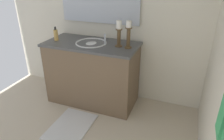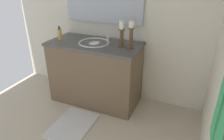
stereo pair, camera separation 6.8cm
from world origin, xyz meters
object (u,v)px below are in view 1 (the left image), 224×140
at_px(vanity_cabinet, 93,73).
at_px(candle_holder_tall, 129,34).
at_px(bath_mat, 71,126).
at_px(soap_bottle, 56,35).
at_px(sink_basin, 92,46).
at_px(candle_holder_short, 119,33).

relative_size(vanity_cabinet, candle_holder_tall, 3.78).
bearing_deg(bath_mat, vanity_cabinet, -180.00).
bearing_deg(soap_bottle, candle_holder_tall, 93.43).
relative_size(vanity_cabinet, soap_bottle, 6.72).
distance_m(sink_basin, candle_holder_tall, 0.53).
distance_m(candle_holder_tall, bath_mat, 1.29).
height_order(soap_bottle, bath_mat, soap_bottle).
bearing_deg(vanity_cabinet, sink_basin, 90.00).
bearing_deg(sink_basin, bath_mat, -0.09).
bearing_deg(candle_holder_short, vanity_cabinet, -88.06).
bearing_deg(candle_holder_tall, soap_bottle, -86.57).
xyz_separation_m(vanity_cabinet, candle_holder_tall, (-0.00, 0.49, 0.59)).
xyz_separation_m(sink_basin, candle_holder_tall, (-0.00, 0.48, 0.21)).
relative_size(candle_holder_tall, candle_holder_short, 1.03).
xyz_separation_m(candle_holder_tall, soap_bottle, (0.06, -0.97, -0.10)).
height_order(vanity_cabinet, sink_basin, sink_basin).
relative_size(candle_holder_short, bath_mat, 0.52).
height_order(candle_holder_tall, bath_mat, candle_holder_tall).
relative_size(soap_bottle, bath_mat, 0.30).
distance_m(sink_basin, soap_bottle, 0.50).
bearing_deg(sink_basin, candle_holder_tall, 90.20).
distance_m(candle_holder_short, bath_mat, 1.25).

